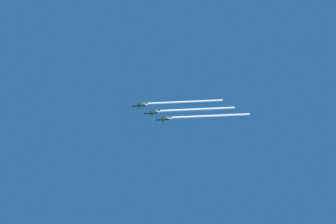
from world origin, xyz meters
The scene contains 6 objects.
jet_lead centered at (-10.33, 8.49, 229.81)m, with size 8.97×13.07×3.14m.
jet_second_echelon centered at (0.23, -0.03, 228.69)m, with size 8.97×13.07×3.14m.
jet_third_echelon centered at (9.56, -7.99, 227.33)m, with size 8.97×13.07×3.14m.
smoke_trail_lead centered at (-10.33, -27.36, 229.78)m, with size 3.94×59.82×3.94m.
smoke_trail_second_echelon centered at (0.23, -36.30, 228.66)m, with size 3.94×60.67×3.94m.
smoke_trail_third_echelon centered at (9.56, -46.18, 227.29)m, with size 3.94×64.51×3.94m.
Camera 1 is at (-413.79, -51.77, 1.41)m, focal length 64.41 mm.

